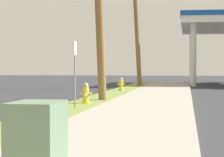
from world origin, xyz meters
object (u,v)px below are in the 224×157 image
utility_cabinet (37,155)px  utility_pole_background (137,25)px  fire_hydrant_third (121,85)px  street_sign_post (75,60)px  fire_hydrant_second (86,94)px

utility_cabinet → utility_pole_background: bearing=94.1°
fire_hydrant_third → utility_cabinet: bearing=-84.2°
fire_hydrant_third → utility_pole_background: 8.43m
fire_hydrant_third → street_sign_post: street_sign_post is taller
fire_hydrant_third → street_sign_post: 11.95m
fire_hydrant_third → utility_cabinet: size_ratio=0.78×
street_sign_post → utility_cabinet: bearing=-78.6°
fire_hydrant_third → street_sign_post: (0.16, -11.89, 1.19)m
fire_hydrant_second → utility_cabinet: 12.61m
utility_pole_background → utility_cabinet: bearing=-85.9°
utility_cabinet → street_sign_post: bearing=101.4°
fire_hydrant_third → utility_pole_background: (0.10, 7.41, 4.02)m
utility_cabinet → fire_hydrant_third: bearing=95.8°
fire_hydrant_second → utility_cabinet: size_ratio=0.78×
fire_hydrant_second → street_sign_post: street_sign_post is taller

